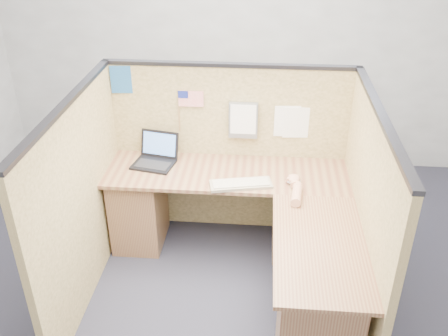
# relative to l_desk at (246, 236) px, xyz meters

# --- Properties ---
(floor) EXTENTS (5.00, 5.00, 0.00)m
(floor) POSITION_rel_l_desk_xyz_m (-0.18, -0.29, -0.39)
(floor) COLOR black
(floor) RESTS_ON ground
(wall_back) EXTENTS (5.00, 0.00, 5.00)m
(wall_back) POSITION_rel_l_desk_xyz_m (-0.18, 1.96, 1.01)
(wall_back) COLOR #929396
(wall_back) RESTS_ON floor
(cubicle_partitions) EXTENTS (2.06, 1.83, 1.53)m
(cubicle_partitions) POSITION_rel_l_desk_xyz_m (-0.18, 0.14, 0.38)
(cubicle_partitions) COLOR olive
(cubicle_partitions) RESTS_ON floor
(l_desk) EXTENTS (1.95, 1.75, 0.73)m
(l_desk) POSITION_rel_l_desk_xyz_m (0.00, 0.00, 0.00)
(l_desk) COLOR brown
(l_desk) RESTS_ON floor
(laptop) EXTENTS (0.37, 0.37, 0.24)m
(laptop) POSITION_rel_l_desk_xyz_m (-0.79, 0.51, 0.40)
(laptop) COLOR black
(laptop) RESTS_ON l_desk
(keyboard) EXTENTS (0.50, 0.26, 0.03)m
(keyboard) POSITION_rel_l_desk_xyz_m (-0.06, 0.19, 0.35)
(keyboard) COLOR gray
(keyboard) RESTS_ON l_desk
(mouse) EXTENTS (0.12, 0.08, 0.05)m
(mouse) POSITION_rel_l_desk_xyz_m (0.35, 0.25, 0.36)
(mouse) COLOR #BABABF
(mouse) RESTS_ON l_desk
(hand_forearm) EXTENTS (0.11, 0.39, 0.08)m
(hand_forearm) POSITION_rel_l_desk_xyz_m (0.36, 0.11, 0.38)
(hand_forearm) COLOR tan
(hand_forearm) RESTS_ON l_desk
(blue_poster) EXTENTS (0.17, 0.02, 0.23)m
(blue_poster) POSITION_rel_l_desk_xyz_m (-1.06, 0.68, 0.98)
(blue_poster) COLOR #1F5691
(blue_poster) RESTS_ON cubicle_partitions
(american_flag) EXTENTS (0.21, 0.01, 0.36)m
(american_flag) POSITION_rel_l_desk_xyz_m (-0.52, 0.67, 0.83)
(american_flag) COLOR olive
(american_flag) RESTS_ON cubicle_partitions
(file_holder) EXTENTS (0.24, 0.05, 0.30)m
(file_holder) POSITION_rel_l_desk_xyz_m (-0.07, 0.66, 0.68)
(file_holder) COLOR slate
(file_holder) RESTS_ON cubicle_partitions
(paper_left) EXTENTS (0.21, 0.02, 0.27)m
(paper_left) POSITION_rel_l_desk_xyz_m (0.29, 0.68, 0.67)
(paper_left) COLOR white
(paper_left) RESTS_ON cubicle_partitions
(paper_right) EXTENTS (0.21, 0.02, 0.27)m
(paper_right) POSITION_rel_l_desk_xyz_m (0.36, 0.68, 0.66)
(paper_right) COLOR white
(paper_right) RESTS_ON cubicle_partitions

